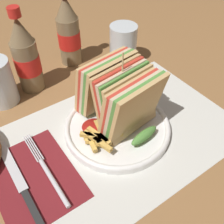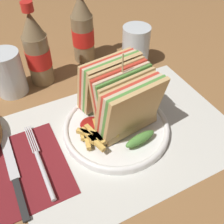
{
  "view_description": "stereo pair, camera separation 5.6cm",
  "coord_description": "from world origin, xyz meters",
  "px_view_note": "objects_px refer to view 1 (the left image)",
  "views": [
    {
      "loc": [
        -0.22,
        -0.3,
        0.44
      ],
      "look_at": [
        0.01,
        0.03,
        0.04
      ],
      "focal_mm": 42.0,
      "sensor_mm": 36.0,
      "label": 1
    },
    {
      "loc": [
        -0.18,
        -0.33,
        0.44
      ],
      "look_at": [
        0.01,
        0.03,
        0.04
      ],
      "focal_mm": 42.0,
      "sensor_mm": 36.0,
      "label": 2
    }
  ],
  "objects_px": {
    "club_sandwich": "(120,97)",
    "coke_bottle_far": "(69,33)",
    "glass_near": "(123,47)",
    "knife": "(20,183)",
    "plate_main": "(117,127)",
    "fork": "(49,175)",
    "coke_bottle_near": "(26,57)"
  },
  "relations": [
    {
      "from": "coke_bottle_far",
      "to": "glass_near",
      "type": "xyz_separation_m",
      "value": [
        0.12,
        -0.09,
        -0.04
      ]
    },
    {
      "from": "plate_main",
      "to": "fork",
      "type": "distance_m",
      "value": 0.18
    },
    {
      "from": "knife",
      "to": "glass_near",
      "type": "height_order",
      "value": "glass_near"
    },
    {
      "from": "fork",
      "to": "glass_near",
      "type": "bearing_deg",
      "value": 34.16
    },
    {
      "from": "club_sandwich",
      "to": "knife",
      "type": "height_order",
      "value": "club_sandwich"
    },
    {
      "from": "fork",
      "to": "knife",
      "type": "bearing_deg",
      "value": 163.06
    },
    {
      "from": "coke_bottle_far",
      "to": "glass_near",
      "type": "bearing_deg",
      "value": -36.8
    },
    {
      "from": "coke_bottle_far",
      "to": "club_sandwich",
      "type": "bearing_deg",
      "value": -96.76
    },
    {
      "from": "plate_main",
      "to": "glass_near",
      "type": "height_order",
      "value": "glass_near"
    },
    {
      "from": "coke_bottle_near",
      "to": "glass_near",
      "type": "relative_size",
      "value": 1.89
    },
    {
      "from": "club_sandwich",
      "to": "fork",
      "type": "xyz_separation_m",
      "value": [
        -0.19,
        -0.04,
        -0.07
      ]
    },
    {
      "from": "club_sandwich",
      "to": "glass_near",
      "type": "height_order",
      "value": "club_sandwich"
    },
    {
      "from": "club_sandwich",
      "to": "coke_bottle_far",
      "type": "distance_m",
      "value": 0.29
    },
    {
      "from": "plate_main",
      "to": "coke_bottle_far",
      "type": "relative_size",
      "value": 1.09
    },
    {
      "from": "glass_near",
      "to": "coke_bottle_far",
      "type": "bearing_deg",
      "value": 143.2
    },
    {
      "from": "plate_main",
      "to": "coke_bottle_far",
      "type": "xyz_separation_m",
      "value": [
        0.05,
        0.3,
        0.08
      ]
    },
    {
      "from": "glass_near",
      "to": "club_sandwich",
      "type": "bearing_deg",
      "value": -128.15
    },
    {
      "from": "fork",
      "to": "coke_bottle_far",
      "type": "distance_m",
      "value": 0.4
    },
    {
      "from": "knife",
      "to": "plate_main",
      "type": "bearing_deg",
      "value": 2.08
    },
    {
      "from": "knife",
      "to": "coke_bottle_near",
      "type": "relative_size",
      "value": 1.03
    },
    {
      "from": "plate_main",
      "to": "fork",
      "type": "bearing_deg",
      "value": -172.39
    },
    {
      "from": "club_sandwich",
      "to": "coke_bottle_near",
      "type": "bearing_deg",
      "value": 114.41
    },
    {
      "from": "fork",
      "to": "glass_near",
      "type": "distance_m",
      "value": 0.42
    },
    {
      "from": "club_sandwich",
      "to": "glass_near",
      "type": "distance_m",
      "value": 0.25
    },
    {
      "from": "glass_near",
      "to": "fork",
      "type": "bearing_deg",
      "value": -146.04
    },
    {
      "from": "knife",
      "to": "coke_bottle_far",
      "type": "height_order",
      "value": "coke_bottle_far"
    },
    {
      "from": "coke_bottle_near",
      "to": "glass_near",
      "type": "bearing_deg",
      "value": -8.87
    },
    {
      "from": "club_sandwich",
      "to": "plate_main",
      "type": "bearing_deg",
      "value": -141.65
    },
    {
      "from": "coke_bottle_near",
      "to": "glass_near",
      "type": "xyz_separation_m",
      "value": [
        0.26,
        -0.04,
        -0.04
      ]
    },
    {
      "from": "plate_main",
      "to": "glass_near",
      "type": "bearing_deg",
      "value": 50.81
    },
    {
      "from": "coke_bottle_near",
      "to": "coke_bottle_far",
      "type": "height_order",
      "value": "same"
    },
    {
      "from": "fork",
      "to": "knife",
      "type": "relative_size",
      "value": 0.87
    }
  ]
}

